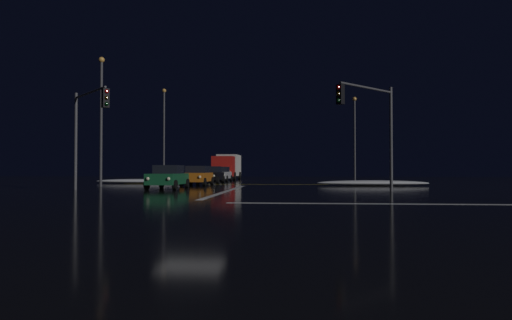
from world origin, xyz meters
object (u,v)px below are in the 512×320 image
Objects in this scene: sedan_silver at (221,174)px; streetlamp_right_far at (355,133)px; sedan_orange at (197,175)px; traffic_signal_nw at (88,119)px; sedan_black at (211,175)px; box_truck at (228,166)px; streetlamp_left_near at (101,112)px; streetlamp_left_far at (164,128)px; sedan_green at (168,177)px; traffic_signal_ne at (371,116)px.

streetlamp_right_far is at bearing 4.45° from sedan_silver.
traffic_signal_nw reaches higher than sedan_orange.
box_truck is at bearing 91.64° from sedan_black.
sedan_black is 0.44× the size of streetlamp_left_near.
sedan_orange is 0.44× the size of streetlamp_left_near.
traffic_signal_nw is 22.84m from streetlamp_left_far.
traffic_signal_nw is at bearing -129.41° from streetlamp_right_far.
sedan_green is 6.22m from traffic_signal_nw.
streetlamp_right_far is at bearing 50.59° from traffic_signal_nw.
sedan_silver is 0.52× the size of box_truck.
sedan_black is at bearing 87.40° from sedan_green.
sedan_green is at bearing -92.60° from sedan_black.
streetlamp_right_far is at bearing 26.68° from sedan_black.
sedan_orange is 15.93m from traffic_signal_ne.
traffic_signal_ne is at bearing -50.42° from streetlamp_left_far.
streetlamp_left_near reaches higher than sedan_silver.
streetlamp_left_far is 16.00m from streetlamp_left_near.
sedan_orange is at bearing -89.62° from sedan_silver.
traffic_signal_nw is at bearing -114.27° from sedan_orange.
traffic_signal_ne reaches higher than traffic_signal_nw.
traffic_signal_nw is 7.15m from streetlamp_left_near.
streetlamp_left_far is at bearing 117.34° from sedan_orange.
box_truck is at bearing 73.61° from streetlamp_left_near.
traffic_signal_nw reaches higher than sedan_silver.
sedan_orange and sedan_black have the same top height.
sedan_silver is at bearing 119.45° from traffic_signal_ne.
sedan_black is at bearing -153.32° from streetlamp_right_far.
sedan_green is 8.43m from streetlamp_left_near.
streetlamp_left_far is at bearing 170.38° from sedan_silver.
streetlamp_left_near reaches higher than traffic_signal_nw.
streetlamp_left_near reaches higher than sedan_black.
sedan_orange is 0.48× the size of streetlamp_right_far.
streetlamp_left_far reaches higher than streetlamp_right_far.
sedan_silver is (-0.11, 6.01, 0.00)m from sedan_black.
streetlamp_left_near is (-6.11, 3.33, 4.77)m from sedan_green.
sedan_silver is 0.44× the size of streetlamp_left_near.
streetlamp_left_far is (-6.66, 7.12, 5.03)m from sedan_black.
sedan_green is 1.00× the size of sedan_orange.
sedan_green is 0.52× the size of box_truck.
sedan_orange is 0.42× the size of streetlamp_left_far.
streetlamp_right_far is (18.64, 22.68, 0.94)m from traffic_signal_nw.
box_truck reaches higher than sedan_orange.
streetlamp_left_far reaches higher than traffic_signal_ne.
sedan_silver is 24.95m from traffic_signal_ne.
sedan_orange and sedan_silver have the same top height.
streetlamp_left_near is at bearing -90.00° from streetlamp_left_far.
sedan_black is at bearing 127.83° from traffic_signal_ne.
traffic_signal_nw is 29.38m from streetlamp_right_far.
traffic_signal_ne is at bearing -39.06° from sedan_orange.
traffic_signal_ne is at bearing -95.36° from streetlamp_right_far.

